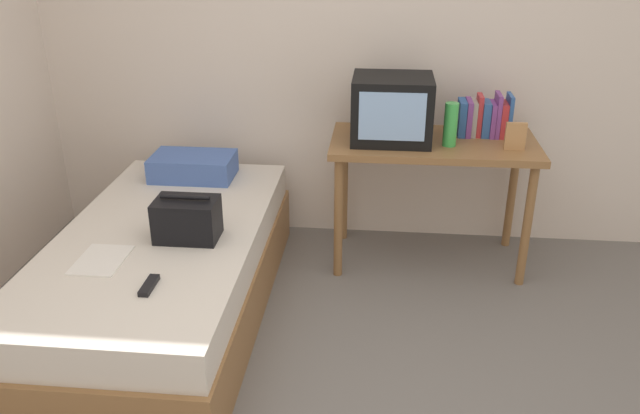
{
  "coord_description": "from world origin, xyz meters",
  "views": [
    {
      "loc": [
        0.16,
        -1.94,
        1.91
      ],
      "look_at": [
        -0.14,
        1.1,
        0.54
      ],
      "focal_mm": 36.26,
      "sensor_mm": 36.0,
      "label": 1
    }
  ],
  "objects_px": {
    "handbag": "(187,219)",
    "bed": "(165,274)",
    "water_bottle": "(451,125)",
    "magazine": "(101,260)",
    "desk": "(433,157)",
    "picture_frame": "(515,136)",
    "remote_dark": "(149,285)",
    "pillow": "(193,166)",
    "tv": "(392,109)",
    "book_row": "(484,117)"
  },
  "relations": [
    {
      "from": "remote_dark",
      "to": "pillow",
      "type": "bearing_deg",
      "value": 97.32
    },
    {
      "from": "tv",
      "to": "picture_frame",
      "type": "bearing_deg",
      "value": -8.92
    },
    {
      "from": "desk",
      "to": "remote_dark",
      "type": "bearing_deg",
      "value": -134.37
    },
    {
      "from": "desk",
      "to": "book_row",
      "type": "relative_size",
      "value": 3.95
    },
    {
      "from": "water_bottle",
      "to": "pillow",
      "type": "height_order",
      "value": "water_bottle"
    },
    {
      "from": "book_row",
      "to": "picture_frame",
      "type": "height_order",
      "value": "book_row"
    },
    {
      "from": "tv",
      "to": "picture_frame",
      "type": "distance_m",
      "value": 0.68
    },
    {
      "from": "tv",
      "to": "water_bottle",
      "type": "height_order",
      "value": "tv"
    },
    {
      "from": "tv",
      "to": "pillow",
      "type": "xyz_separation_m",
      "value": [
        -1.16,
        -0.0,
        -0.38
      ]
    },
    {
      "from": "desk",
      "to": "pillow",
      "type": "height_order",
      "value": "desk"
    },
    {
      "from": "water_bottle",
      "to": "picture_frame",
      "type": "bearing_deg",
      "value": -5.89
    },
    {
      "from": "picture_frame",
      "to": "magazine",
      "type": "xyz_separation_m",
      "value": [
        -1.96,
        -0.95,
        -0.34
      ]
    },
    {
      "from": "desk",
      "to": "handbag",
      "type": "bearing_deg",
      "value": -146.38
    },
    {
      "from": "book_row",
      "to": "magazine",
      "type": "xyz_separation_m",
      "value": [
        -1.83,
        -1.19,
        -0.37
      ]
    },
    {
      "from": "bed",
      "to": "remote_dark",
      "type": "bearing_deg",
      "value": -76.09
    },
    {
      "from": "water_bottle",
      "to": "picture_frame",
      "type": "distance_m",
      "value": 0.35
    },
    {
      "from": "picture_frame",
      "to": "remote_dark",
      "type": "xyz_separation_m",
      "value": [
        -1.67,
        -1.15,
        -0.34
      ]
    },
    {
      "from": "pillow",
      "to": "magazine",
      "type": "xyz_separation_m",
      "value": [
        -0.13,
        -1.05,
        -0.07
      ]
    },
    {
      "from": "book_row",
      "to": "pillow",
      "type": "distance_m",
      "value": 1.73
    },
    {
      "from": "book_row",
      "to": "magazine",
      "type": "relative_size",
      "value": 1.01
    },
    {
      "from": "bed",
      "to": "handbag",
      "type": "relative_size",
      "value": 6.67
    },
    {
      "from": "pillow",
      "to": "picture_frame",
      "type": "bearing_deg",
      "value": -3.26
    },
    {
      "from": "handbag",
      "to": "remote_dark",
      "type": "xyz_separation_m",
      "value": [
        -0.03,
        -0.47,
        -0.09
      ]
    },
    {
      "from": "bed",
      "to": "desk",
      "type": "height_order",
      "value": "desk"
    },
    {
      "from": "tv",
      "to": "pillow",
      "type": "relative_size",
      "value": 0.91
    },
    {
      "from": "bed",
      "to": "handbag",
      "type": "height_order",
      "value": "handbag"
    },
    {
      "from": "picture_frame",
      "to": "book_row",
      "type": "bearing_deg",
      "value": 118.79
    },
    {
      "from": "handbag",
      "to": "bed",
      "type": "bearing_deg",
      "value": 158.0
    },
    {
      "from": "water_bottle",
      "to": "pillow",
      "type": "distance_m",
      "value": 1.52
    },
    {
      "from": "desk",
      "to": "remote_dark",
      "type": "relative_size",
      "value": 7.44
    },
    {
      "from": "magazine",
      "to": "water_bottle",
      "type": "bearing_deg",
      "value": 31.31
    },
    {
      "from": "book_row",
      "to": "magazine",
      "type": "height_order",
      "value": "book_row"
    },
    {
      "from": "handbag",
      "to": "water_bottle",
      "type": "bearing_deg",
      "value": 29.24
    },
    {
      "from": "tv",
      "to": "water_bottle",
      "type": "bearing_deg",
      "value": -12.12
    },
    {
      "from": "bed",
      "to": "handbag",
      "type": "bearing_deg",
      "value": -22.0
    },
    {
      "from": "handbag",
      "to": "remote_dark",
      "type": "height_order",
      "value": "handbag"
    },
    {
      "from": "water_bottle",
      "to": "handbag",
      "type": "distance_m",
      "value": 1.5
    },
    {
      "from": "picture_frame",
      "to": "handbag",
      "type": "bearing_deg",
      "value": -157.24
    },
    {
      "from": "water_bottle",
      "to": "remote_dark",
      "type": "height_order",
      "value": "water_bottle"
    },
    {
      "from": "pillow",
      "to": "magazine",
      "type": "bearing_deg",
      "value": -97.31
    },
    {
      "from": "bed",
      "to": "magazine",
      "type": "bearing_deg",
      "value": -116.33
    },
    {
      "from": "magazine",
      "to": "desk",
      "type": "bearing_deg",
      "value": 34.73
    },
    {
      "from": "water_bottle",
      "to": "tv",
      "type": "bearing_deg",
      "value": 167.88
    },
    {
      "from": "water_bottle",
      "to": "handbag",
      "type": "relative_size",
      "value": 0.8
    },
    {
      "from": "bed",
      "to": "desk",
      "type": "relative_size",
      "value": 1.72
    },
    {
      "from": "remote_dark",
      "to": "tv",
      "type": "bearing_deg",
      "value": 51.49
    },
    {
      "from": "bed",
      "to": "pillow",
      "type": "distance_m",
      "value": 0.79
    },
    {
      "from": "picture_frame",
      "to": "handbag",
      "type": "distance_m",
      "value": 1.79
    },
    {
      "from": "bed",
      "to": "desk",
      "type": "xyz_separation_m",
      "value": [
        1.38,
        0.74,
        0.42
      ]
    },
    {
      "from": "pillow",
      "to": "handbag",
      "type": "bearing_deg",
      "value": -76.06
    }
  ]
}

